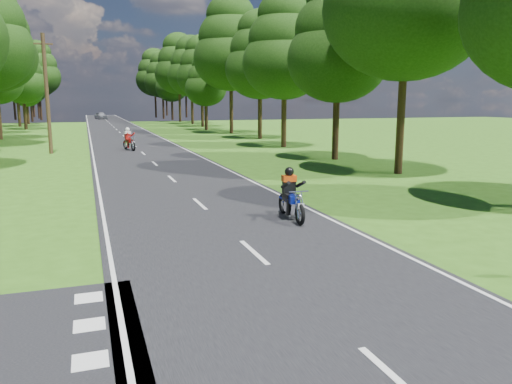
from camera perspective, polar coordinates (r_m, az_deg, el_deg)
name	(u,v)px	position (r m, az deg, el deg)	size (l,w,h in m)	color
ground	(285,281)	(10.34, 3.33, -10.09)	(160.00, 160.00, 0.00)	#315B14
main_road	(120,132)	(59.18, -15.31, 6.58)	(7.00, 140.00, 0.02)	black
road_markings	(120,133)	(57.31, -15.32, 6.48)	(7.40, 140.00, 0.01)	silver
treeline	(123,64)	(69.36, -14.99, 13.94)	(40.00, 115.35, 14.78)	black
telegraph_pole	(47,93)	(37.03, -22.79, 10.34)	(1.20, 0.26, 8.00)	#382616
rider_near_blue	(291,194)	(15.25, 4.06, -0.18)	(0.64, 1.91, 1.59)	#0D1D93
rider_far_red	(129,139)	(37.80, -14.32, 5.91)	(0.66, 1.98, 1.65)	maroon
distant_car	(101,116)	(101.28, -17.29, 8.34)	(1.63, 4.04, 1.38)	#A8AAAF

